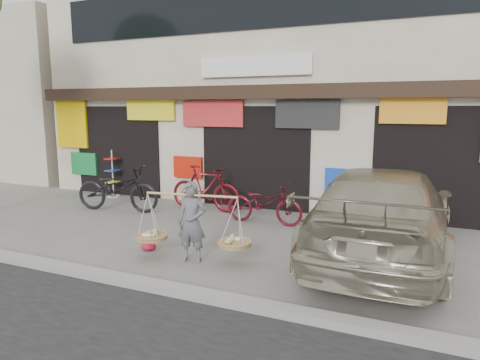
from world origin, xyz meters
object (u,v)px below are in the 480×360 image
at_px(street_vendor, 192,226).
at_px(bike_2, 264,203).
at_px(bike_0, 118,189).
at_px(suv, 382,212).
at_px(display_rack, 113,178).
at_px(bike_1, 205,188).

xyz_separation_m(street_vendor, bike_2, (0.29, 2.83, -0.16)).
bearing_deg(bike_0, bike_2, -93.97).
relative_size(bike_2, suv, 0.33).
bearing_deg(suv, display_rack, -15.14).
relative_size(street_vendor, bike_1, 1.05).
height_order(bike_1, suv, suv).
relative_size(bike_1, bike_2, 1.08).
height_order(street_vendor, suv, suv).
height_order(bike_0, suv, suv).
bearing_deg(street_vendor, bike_2, 75.21).
relative_size(street_vendor, display_rack, 1.47).
bearing_deg(bike_2, bike_0, 95.39).
relative_size(street_vendor, suv, 0.37).
bearing_deg(display_rack, street_vendor, -38.04).
bearing_deg(suv, street_vendor, 29.89).
xyz_separation_m(bike_1, suv, (4.54, -1.72, 0.21)).
bearing_deg(bike_1, bike_0, 116.00).
height_order(bike_1, bike_2, bike_1).
distance_m(bike_0, bike_1, 2.27).
xyz_separation_m(bike_2, display_rack, (-5.25, 1.05, 0.09)).
height_order(bike_0, display_rack, display_rack).
bearing_deg(bike_2, bike_1, 72.41).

